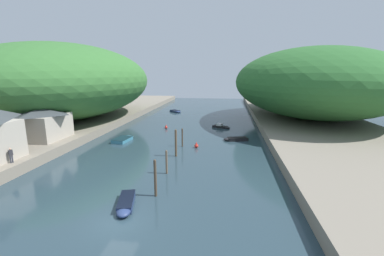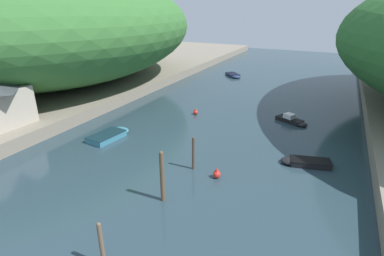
# 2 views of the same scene
# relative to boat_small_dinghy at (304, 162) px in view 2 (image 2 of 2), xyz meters

# --- Properties ---
(water_surface) EXTENTS (130.00, 130.00, 0.00)m
(water_surface) POSITION_rel_boat_small_dinghy_xyz_m (-9.27, 4.73, -0.24)
(water_surface) COLOR #283D47
(water_surface) RESTS_ON ground
(left_bank) EXTENTS (22.00, 120.00, 1.32)m
(left_bank) POSITION_rel_boat_small_dinghy_xyz_m (-34.48, 4.73, 0.42)
(left_bank) COLOR gray
(left_bank) RESTS_ON ground
(hillside_left) EXTENTS (32.83, 45.96, 15.62)m
(hillside_left) POSITION_rel_boat_small_dinghy_xyz_m (-35.58, 9.34, 8.89)
(hillside_left) COLOR #387033
(hillside_left) RESTS_ON left_bank
(boat_small_dinghy) EXTENTS (4.20, 2.33, 0.49)m
(boat_small_dinghy) POSITION_rel_boat_small_dinghy_xyz_m (0.00, 0.00, 0.00)
(boat_small_dinghy) COLOR black
(boat_small_dinghy) RESTS_ON water_surface
(boat_cabin_cruiser) EXTENTS (2.51, 4.65, 0.56)m
(boat_cabin_cruiser) POSITION_rel_boat_small_dinghy_xyz_m (-18.13, -2.61, 0.04)
(boat_cabin_cruiser) COLOR teal
(boat_cabin_cruiser) RESTS_ON water_surface
(boat_red_skiff) EXTENTS (3.85, 3.98, 0.53)m
(boat_red_skiff) POSITION_rel_boat_small_dinghy_xyz_m (-15.81, 28.87, 0.02)
(boat_red_skiff) COLOR navy
(boat_red_skiff) RESTS_ON water_surface
(boat_yellow_tender) EXTENTS (3.89, 2.83, 0.92)m
(boat_yellow_tender) POSITION_rel_boat_small_dinghy_xyz_m (-2.42, 9.51, 0.04)
(boat_yellow_tender) COLOR black
(boat_yellow_tender) RESTS_ON water_surface
(mooring_post_second) EXTENTS (0.23, 0.23, 2.72)m
(mooring_post_second) POSITION_rel_boat_small_dinghy_xyz_m (-7.82, -15.38, 1.13)
(mooring_post_second) COLOR brown
(mooring_post_second) RESTS_ON water_surface
(mooring_post_middle) EXTENTS (0.30, 0.30, 3.71)m
(mooring_post_middle) POSITION_rel_boat_small_dinghy_xyz_m (-8.00, -9.31, 1.63)
(mooring_post_middle) COLOR brown
(mooring_post_middle) RESTS_ON water_surface
(mooring_post_fourth) EXTENTS (0.22, 0.22, 2.81)m
(mooring_post_fourth) POSITION_rel_boat_small_dinghy_xyz_m (-7.97, -4.63, 1.17)
(mooring_post_fourth) COLOR #4C3D2D
(mooring_post_fourth) RESTS_ON water_surface
(channel_buoy_near) EXTENTS (0.60, 0.60, 0.89)m
(channel_buoy_near) POSITION_rel_boat_small_dinghy_xyz_m (-5.77, -5.07, 0.11)
(channel_buoy_near) COLOR red
(channel_buoy_near) RESTS_ON water_surface
(channel_buoy_far) EXTENTS (0.57, 0.57, 0.85)m
(channel_buoy_far) POSITION_rel_boat_small_dinghy_xyz_m (-13.37, 7.20, 0.09)
(channel_buoy_far) COLOR red
(channel_buoy_far) RESTS_ON water_surface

